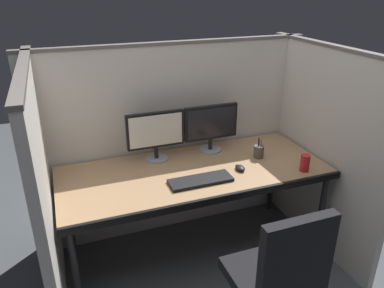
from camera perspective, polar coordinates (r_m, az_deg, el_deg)
name	(u,v)px	position (r m, az deg, el deg)	size (l,w,h in m)	color
ground_plane	(209,278)	(2.88, 2.61, -19.76)	(8.00, 8.00, 0.00)	#4C5156
cubicle_partition_rear	(175,140)	(3.03, -2.63, 0.56)	(2.21, 0.06, 1.57)	beige
cubicle_partition_left	(46,197)	(2.43, -21.41, -7.51)	(0.06, 1.41, 1.57)	beige
cubicle_partition_right	(320,149)	(3.05, 18.85, -0.66)	(0.06, 1.41, 1.57)	beige
desk	(195,177)	(2.69, 0.47, -4.99)	(1.90, 0.80, 0.74)	#997551
monitor_left	(156,133)	(2.75, -5.57, 1.70)	(0.43, 0.17, 0.37)	gray
monitor_right	(211,125)	(2.89, 2.89, 2.90)	(0.43, 0.17, 0.37)	gray
keyboard_main	(201,180)	(2.52, 1.32, -5.56)	(0.43, 0.15, 0.02)	black
computer_mouse	(240,168)	(2.68, 7.33, -3.63)	(0.06, 0.10, 0.04)	black
pen_cup	(259,151)	(2.88, 10.13, -1.13)	(0.08, 0.08, 0.16)	#4C4742
soda_can	(305,163)	(2.75, 16.82, -2.79)	(0.07, 0.07, 0.12)	red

